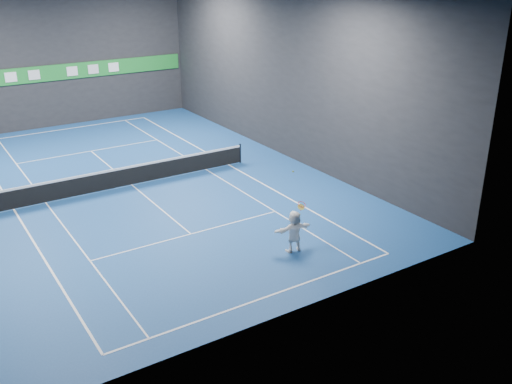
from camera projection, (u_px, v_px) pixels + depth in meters
ground at (132, 185)px, 27.88m from camera, size 26.00×26.00×0.00m
wall_back at (51, 57)px, 36.32m from camera, size 18.00×0.10×9.00m
wall_front at (290, 178)px, 16.05m from camera, size 18.00×0.10×9.00m
wall_right at (284, 75)px, 30.69m from camera, size 0.10×26.00×9.00m
baseline_near at (267, 297)px, 18.61m from camera, size 10.98×0.08×0.01m
baseline_far at (65, 129)px, 37.15m from camera, size 10.98×0.08×0.01m
sideline_doubles_left at (14, 210)px, 25.13m from camera, size 0.08×23.78×0.01m
sideline_doubles_right at (229, 165)px, 30.63m from camera, size 0.08×23.78×0.01m
sideline_singles_left at (46, 203)px, 25.82m from camera, size 0.06×23.78×0.01m
sideline_singles_right at (206, 170)px, 29.94m from camera, size 0.06×23.78×0.01m
service_line_near at (191, 234)px, 22.89m from camera, size 8.23×0.06×0.01m
service_line_far at (91, 151)px, 32.87m from camera, size 8.23×0.06×0.01m
center_service_line at (132, 185)px, 27.88m from camera, size 0.06×12.80×0.01m
player at (294, 231)px, 21.27m from camera, size 1.56×0.65×1.63m
tennis_ball at (293, 171)px, 20.40m from camera, size 0.06×0.06×0.06m
tennis_net at (131, 175)px, 27.68m from camera, size 12.50×0.10×1.07m
sponsor_banner at (53, 73)px, 36.65m from camera, size 17.64×0.11×1.00m
tennis_racket at (301, 206)px, 21.12m from camera, size 0.44×0.39×0.63m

